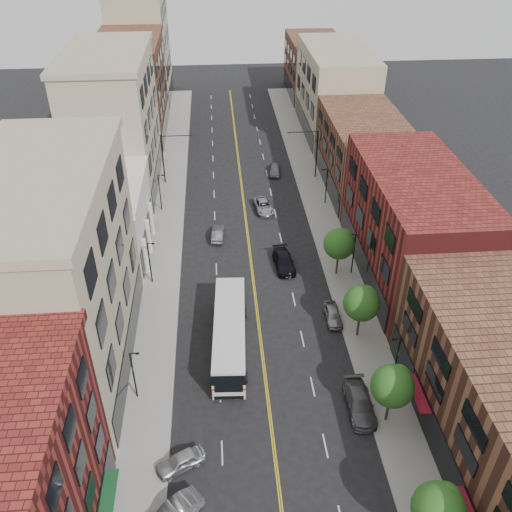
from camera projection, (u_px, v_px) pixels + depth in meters
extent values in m
plane|color=black|center=(277.00, 472.00, 40.03)|extent=(220.00, 220.00, 0.00)
cube|color=gray|center=(167.00, 229.00, 68.07)|extent=(4.00, 110.00, 0.15)
cube|color=gray|center=(324.00, 223.00, 69.36)|extent=(4.00, 110.00, 0.15)
cube|color=tan|center=(57.00, 281.00, 44.49)|extent=(10.00, 22.00, 18.00)
cube|color=silver|center=(101.00, 221.00, 62.10)|extent=(10.00, 14.00, 8.00)
cube|color=tan|center=(115.00, 125.00, 73.22)|extent=(10.00, 20.00, 18.00)
cube|color=brown|center=(132.00, 89.00, 90.48)|extent=(10.00, 20.00, 15.00)
cube|color=tan|center=(141.00, 47.00, 103.83)|extent=(10.00, 16.00, 20.00)
cube|color=#5C1918|center=(412.00, 225.00, 57.42)|extent=(10.00, 22.00, 12.00)
cube|color=brown|center=(364.00, 153.00, 75.22)|extent=(10.00, 20.00, 10.00)
cube|color=tan|center=(335.00, 91.00, 91.32)|extent=(10.00, 22.00, 14.00)
cube|color=brown|center=(314.00, 67.00, 108.58)|extent=(10.00, 18.00, 11.00)
sphere|color=#185017|center=(439.00, 510.00, 33.41)|extent=(3.40, 3.40, 3.40)
sphere|color=#185017|center=(446.00, 498.00, 33.48)|extent=(2.04, 2.04, 2.04)
cylinder|color=black|center=(388.00, 409.00, 43.12)|extent=(0.22, 0.22, 2.50)
sphere|color=#185017|center=(392.00, 386.00, 41.62)|extent=(3.40, 3.40, 3.40)
sphere|color=#185017|center=(398.00, 377.00, 41.69)|extent=(2.04, 2.04, 2.04)
cylinder|color=black|center=(358.00, 325.00, 51.33)|extent=(0.22, 0.22, 2.50)
sphere|color=#185017|center=(361.00, 303.00, 49.83)|extent=(3.40, 3.40, 3.40)
sphere|color=#185017|center=(366.00, 296.00, 49.90)|extent=(2.04, 2.04, 2.04)
cylinder|color=black|center=(337.00, 264.00, 59.53)|extent=(0.22, 0.22, 2.50)
sphere|color=#185017|center=(339.00, 244.00, 58.03)|extent=(3.40, 3.40, 3.40)
sphere|color=#185017|center=(343.00, 238.00, 58.10)|extent=(2.04, 2.04, 2.04)
cylinder|color=black|center=(134.00, 375.00, 44.38)|extent=(0.14, 0.14, 5.00)
cylinder|color=black|center=(134.00, 353.00, 42.99)|extent=(0.70, 0.10, 0.10)
cube|color=black|center=(137.00, 354.00, 43.03)|extent=(0.28, 0.14, 0.14)
cube|color=#19592D|center=(132.00, 368.00, 43.87)|extent=(0.04, 0.55, 0.35)
cylinder|color=black|center=(150.00, 263.00, 57.51)|extent=(0.14, 0.14, 5.00)
cylinder|color=black|center=(151.00, 243.00, 56.12)|extent=(0.70, 0.10, 0.10)
cube|color=black|center=(153.00, 244.00, 56.16)|extent=(0.28, 0.14, 0.14)
cube|color=#19592D|center=(149.00, 256.00, 57.00)|extent=(0.04, 0.55, 0.35)
cylinder|color=black|center=(160.00, 192.00, 70.64)|extent=(0.14, 0.14, 5.00)
cylinder|color=black|center=(161.00, 175.00, 69.25)|extent=(0.70, 0.10, 0.10)
cube|color=black|center=(163.00, 175.00, 69.29)|extent=(0.28, 0.14, 0.14)
cube|color=#19592D|center=(159.00, 186.00, 70.13)|extent=(0.04, 0.55, 0.35)
cylinder|color=black|center=(396.00, 360.00, 45.80)|extent=(0.14, 0.14, 5.00)
cylinder|color=black|center=(397.00, 339.00, 44.36)|extent=(0.70, 0.10, 0.10)
cube|color=black|center=(393.00, 339.00, 44.37)|extent=(0.28, 0.14, 0.14)
cube|color=#19592D|center=(398.00, 353.00, 45.29)|extent=(0.04, 0.55, 0.35)
cylinder|color=black|center=(353.00, 254.00, 58.93)|extent=(0.14, 0.14, 5.00)
cylinder|color=black|center=(353.00, 235.00, 57.49)|extent=(0.70, 0.10, 0.10)
cube|color=black|center=(350.00, 235.00, 57.50)|extent=(0.28, 0.14, 0.14)
cube|color=#19592D|center=(354.00, 247.00, 58.42)|extent=(0.04, 0.55, 0.35)
cylinder|color=black|center=(326.00, 186.00, 72.06)|extent=(0.14, 0.14, 5.00)
cylinder|color=black|center=(325.00, 169.00, 70.62)|extent=(0.70, 0.10, 0.10)
cube|color=black|center=(323.00, 170.00, 70.63)|extent=(0.28, 0.14, 0.14)
cube|color=#19592D|center=(327.00, 180.00, 71.55)|extent=(0.04, 0.55, 0.35)
cylinder|color=black|center=(163.00, 159.00, 76.58)|extent=(0.18, 0.18, 7.20)
cylinder|color=black|center=(177.00, 136.00, 74.80)|extent=(4.40, 0.12, 0.12)
imported|color=black|center=(190.00, 138.00, 75.14)|extent=(0.15, 0.18, 0.90)
cylinder|color=black|center=(317.00, 154.00, 78.00)|extent=(0.18, 0.18, 7.20)
cylinder|color=black|center=(303.00, 132.00, 75.93)|extent=(4.40, 0.12, 0.12)
imported|color=black|center=(290.00, 135.00, 76.04)|extent=(0.15, 0.18, 0.90)
cube|color=silver|center=(230.00, 333.00, 49.82)|extent=(3.47, 13.02, 3.12)
cube|color=black|center=(230.00, 327.00, 49.39)|extent=(3.51, 13.07, 1.13)
cube|color=#B7270D|center=(230.00, 336.00, 50.00)|extent=(3.51, 13.07, 0.24)
cube|color=black|center=(229.00, 385.00, 44.34)|extent=(2.36, 0.18, 1.72)
cylinder|color=black|center=(213.00, 378.00, 46.96)|extent=(0.35, 1.05, 1.03)
cylinder|color=black|center=(246.00, 378.00, 47.02)|extent=(0.35, 1.05, 1.03)
cylinder|color=black|center=(216.00, 313.00, 54.04)|extent=(0.35, 1.05, 1.03)
cylinder|color=black|center=(245.00, 313.00, 54.10)|extent=(0.35, 1.05, 1.03)
imported|color=#B4B8BD|center=(181.00, 461.00, 40.08)|extent=(4.02, 2.97, 1.27)
imported|color=#525157|center=(360.00, 403.00, 44.41)|extent=(2.14, 5.19, 1.50)
imported|color=gray|center=(333.00, 315.00, 53.68)|extent=(1.56, 3.84, 1.31)
imported|color=#454549|center=(218.00, 234.00, 66.11)|extent=(1.73, 4.06, 1.30)
imported|color=black|center=(284.00, 262.00, 61.07)|extent=(2.47, 5.22, 1.47)
imported|color=#9A9BA1|center=(264.00, 206.00, 71.76)|extent=(2.78, 5.04, 1.33)
imported|color=#4C4D51|center=(274.00, 170.00, 80.78)|extent=(2.12, 4.18, 1.36)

